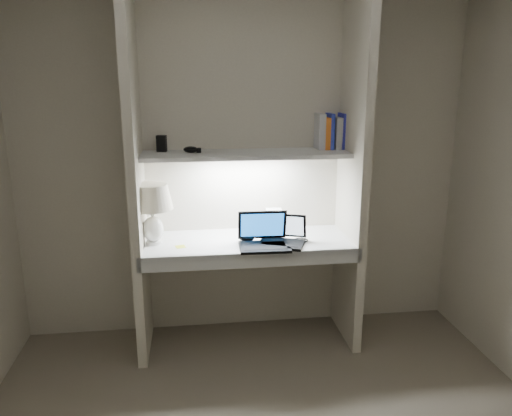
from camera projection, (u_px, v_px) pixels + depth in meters
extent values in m
cube|color=beige|center=(243.00, 164.00, 3.59)|extent=(3.20, 0.01, 2.50)
cube|color=beige|center=(136.00, 174.00, 3.23)|extent=(0.06, 0.55, 2.50)
cube|color=beige|center=(353.00, 169.00, 3.41)|extent=(0.06, 0.55, 2.50)
cube|color=white|center=(248.00, 242.00, 3.45)|extent=(1.40, 0.55, 0.04)
cube|color=silver|center=(252.00, 260.00, 3.21)|extent=(1.46, 0.03, 0.10)
cube|color=silver|center=(246.00, 154.00, 3.39)|extent=(1.40, 0.36, 0.03)
cube|color=white|center=(246.00, 158.00, 3.39)|extent=(0.60, 0.04, 0.02)
cylinder|color=white|center=(154.00, 242.00, 3.37)|extent=(0.10, 0.10, 0.02)
ellipsoid|color=white|center=(153.00, 229.00, 3.34)|extent=(0.14, 0.14, 0.18)
cylinder|color=white|center=(152.00, 214.00, 3.32)|extent=(0.02, 0.02, 0.07)
sphere|color=#FFD899|center=(152.00, 203.00, 3.30)|extent=(0.04, 0.04, 0.04)
cube|color=black|center=(265.00, 247.00, 3.27)|extent=(0.33, 0.24, 0.02)
cube|color=black|center=(265.00, 246.00, 3.27)|extent=(0.28, 0.17, 0.00)
cube|color=black|center=(262.00, 225.00, 3.38)|extent=(0.33, 0.07, 0.21)
cube|color=blue|center=(262.00, 225.00, 3.37)|extent=(0.29, 0.05, 0.17)
cube|color=black|center=(281.00, 244.00, 3.33)|extent=(0.35, 0.30, 0.02)
cube|color=black|center=(281.00, 242.00, 3.33)|extent=(0.29, 0.22, 0.00)
cube|color=black|center=(285.00, 225.00, 3.43)|extent=(0.30, 0.16, 0.17)
cube|color=#CFE7FE|center=(284.00, 225.00, 3.42)|extent=(0.26, 0.13, 0.14)
cube|color=silver|center=(274.00, 219.00, 3.65)|extent=(0.12, 0.09, 0.16)
ellipsoid|color=black|center=(247.00, 239.00, 3.41)|extent=(0.12, 0.09, 0.04)
torus|color=black|center=(301.00, 240.00, 3.42)|extent=(0.11, 0.11, 0.01)
cube|color=yellow|center=(180.00, 247.00, 3.30)|extent=(0.08, 0.08, 0.00)
cube|color=white|center=(346.00, 133.00, 3.54)|extent=(0.04, 0.17, 0.22)
cube|color=#2A2DA8|center=(342.00, 131.00, 3.54)|extent=(0.05, 0.17, 0.25)
cube|color=#B0AFAB|center=(336.00, 133.00, 3.53)|extent=(0.05, 0.17, 0.22)
cube|color=#2A39B6|center=(330.00, 131.00, 3.53)|extent=(0.03, 0.17, 0.25)
cube|color=orange|center=(325.00, 133.00, 3.52)|extent=(0.04, 0.17, 0.22)
cube|color=silver|center=(320.00, 131.00, 3.52)|extent=(0.05, 0.17, 0.25)
cube|color=black|center=(162.00, 144.00, 3.40)|extent=(0.07, 0.06, 0.11)
ellipsoid|color=black|center=(191.00, 150.00, 3.35)|extent=(0.11, 0.09, 0.04)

